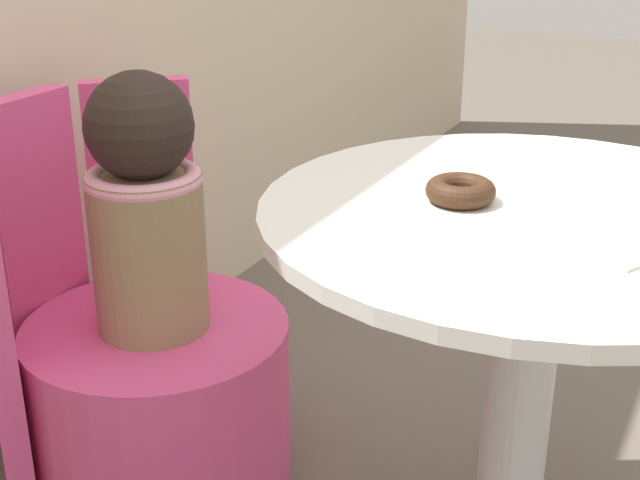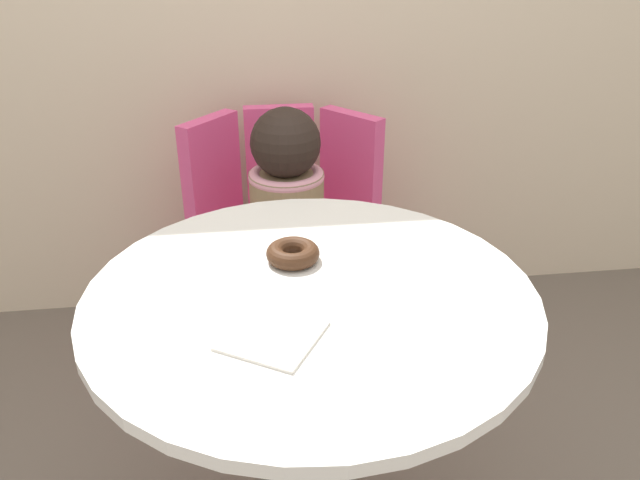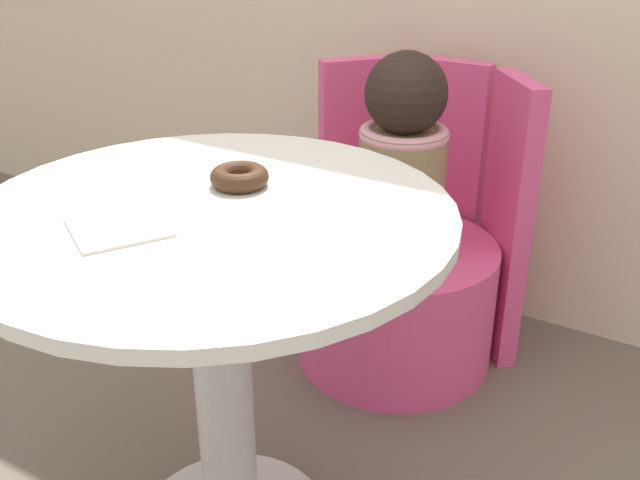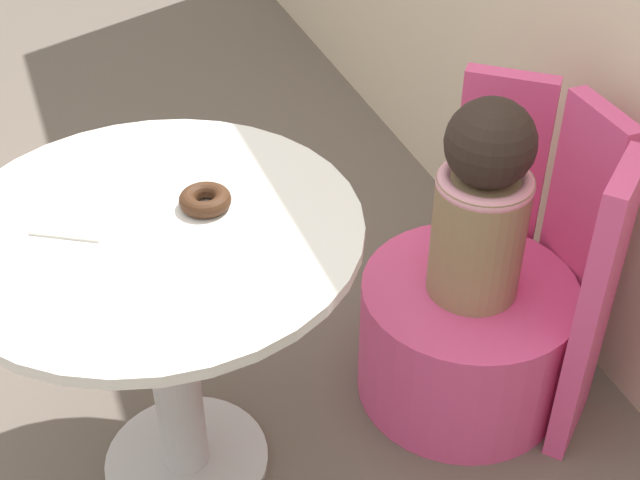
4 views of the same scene
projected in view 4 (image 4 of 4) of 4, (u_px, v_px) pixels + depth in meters
ground_plane at (202, 472)px, 2.14m from camera, size 12.00×12.00×0.00m
round_table at (164, 296)px, 1.84m from camera, size 0.82×0.82×0.72m
tub_chair at (464, 338)px, 2.26m from camera, size 0.53×0.53×0.34m
booth_backrest at (552, 252)px, 2.19m from camera, size 0.63×0.23×0.77m
child_figure at (482, 203)px, 2.01m from camera, size 0.22×0.22×0.51m
donut at (205, 200)px, 1.77m from camera, size 0.11×0.11×0.03m
paper_napkin at (78, 216)px, 1.75m from camera, size 0.20×0.20×0.01m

